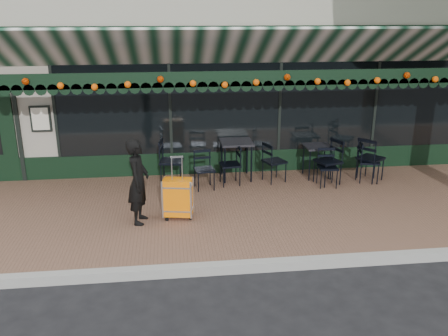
{
  "coord_description": "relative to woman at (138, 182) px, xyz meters",
  "views": [
    {
      "loc": [
        -1.03,
        -6.14,
        3.65
      ],
      "look_at": [
        -0.12,
        1.6,
        1.05
      ],
      "focal_mm": 38.0,
      "sensor_mm": 36.0,
      "label": 1
    }
  ],
  "objects": [
    {
      "name": "ground",
      "position": [
        1.59,
        -1.52,
        -0.89
      ],
      "size": [
        80.0,
        80.0,
        0.0
      ],
      "primitive_type": "plane",
      "color": "black",
      "rests_on": "ground"
    },
    {
      "name": "sidewalk",
      "position": [
        1.59,
        0.48,
        -0.81
      ],
      "size": [
        18.0,
        4.0,
        0.15
      ],
      "primitive_type": "cube",
      "color": "brown",
      "rests_on": "ground"
    },
    {
      "name": "curb",
      "position": [
        1.59,
        -1.6,
        -0.81
      ],
      "size": [
        18.0,
        0.16,
        0.15
      ],
      "primitive_type": "cube",
      "color": "#9E9E99",
      "rests_on": "ground"
    },
    {
      "name": "restaurant_building",
      "position": [
        1.59,
        6.32,
        1.38
      ],
      "size": [
        12.0,
        9.6,
        4.5
      ],
      "color": "#9E9889",
      "rests_on": "ground"
    },
    {
      "name": "woman",
      "position": [
        0.0,
        0.0,
        0.0
      ],
      "size": [
        0.43,
        0.59,
        1.48
      ],
      "primitive_type": "imported",
      "rotation": [
        0.0,
        0.0,
        1.41
      ],
      "color": "black",
      "rests_on": "sidewalk"
    },
    {
      "name": "suitcase",
      "position": [
        0.66,
        0.08,
        -0.36
      ],
      "size": [
        0.54,
        0.36,
        1.13
      ],
      "rotation": [
        0.0,
        0.0,
        -0.19
      ],
      "color": "orange",
      "rests_on": "sidewalk"
    },
    {
      "name": "cafe_table_a",
      "position": [
        3.75,
        1.94,
        -0.1
      ],
      "size": [
        0.57,
        0.57,
        0.71
      ],
      "color": "black",
      "rests_on": "sidewalk"
    },
    {
      "name": "cafe_table_b",
      "position": [
        1.97,
        2.04,
        0.01
      ],
      "size": [
        0.68,
        0.68,
        0.84
      ],
      "color": "black",
      "rests_on": "sidewalk"
    },
    {
      "name": "chair_a_left",
      "position": [
        3.84,
        1.49,
        -0.26
      ],
      "size": [
        0.6,
        0.6,
        0.96
      ],
      "primitive_type": null,
      "rotation": [
        0.0,
        0.0,
        -1.25
      ],
      "color": "black",
      "rests_on": "sidewalk"
    },
    {
      "name": "chair_a_right",
      "position": [
        4.75,
        1.52,
        -0.3
      ],
      "size": [
        0.52,
        0.52,
        0.87
      ],
      "primitive_type": null,
      "rotation": [
        0.0,
        0.0,
        1.35
      ],
      "color": "black",
      "rests_on": "sidewalk"
    },
    {
      "name": "chair_a_front",
      "position": [
        3.78,
        1.34,
        -0.34
      ],
      "size": [
        0.43,
        0.43,
        0.8
      ],
      "primitive_type": null,
      "rotation": [
        0.0,
        0.0,
        -0.07
      ],
      "color": "black",
      "rests_on": "sidewalk"
    },
    {
      "name": "chair_a_extra",
      "position": [
        4.81,
        1.58,
        -0.25
      ],
      "size": [
        0.68,
        0.68,
        0.97
      ],
      "primitive_type": null,
      "rotation": [
        0.0,
        0.0,
        2.21
      ],
      "color": "black",
      "rests_on": "sidewalk"
    },
    {
      "name": "chair_b_left",
      "position": [
        1.79,
        1.68,
        -0.32
      ],
      "size": [
        0.46,
        0.46,
        0.85
      ],
      "primitive_type": null,
      "rotation": [
        0.0,
        0.0,
        -1.47
      ],
      "color": "black",
      "rests_on": "sidewalk"
    },
    {
      "name": "chair_b_right",
      "position": [
        2.75,
        1.76,
        -0.3
      ],
      "size": [
        0.56,
        0.56,
        0.87
      ],
      "primitive_type": null,
      "rotation": [
        0.0,
        0.0,
        1.92
      ],
      "color": "black",
      "rests_on": "sidewalk"
    },
    {
      "name": "chair_b_front",
      "position": [
        1.23,
        1.48,
        -0.34
      ],
      "size": [
        0.46,
        0.46,
        0.8
      ],
      "primitive_type": null,
      "rotation": [
        0.0,
        0.0,
        0.16
      ],
      "color": "black",
      "rests_on": "sidewalk"
    },
    {
      "name": "chair_solo",
      "position": [
        0.58,
        1.86,
        -0.25
      ],
      "size": [
        0.55,
        0.55,
        0.98
      ],
      "primitive_type": null,
      "rotation": [
        0.0,
        0.0,
        1.43
      ],
      "color": "black",
      "rests_on": "sidewalk"
    }
  ]
}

